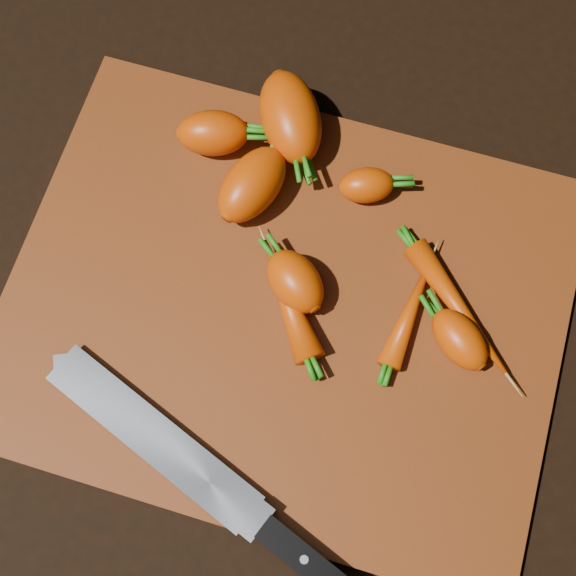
# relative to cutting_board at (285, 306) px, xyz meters

# --- Properties ---
(ground) EXTENTS (2.00, 2.00, 0.01)m
(ground) POSITION_rel_cutting_board_xyz_m (0.00, 0.00, -0.01)
(ground) COLOR black
(cutting_board) EXTENTS (0.50, 0.40, 0.01)m
(cutting_board) POSITION_rel_cutting_board_xyz_m (0.00, 0.00, 0.00)
(cutting_board) COLOR #883A12
(cutting_board) RESTS_ON ground
(carrot_0) EXTENTS (0.08, 0.06, 0.04)m
(carrot_0) POSITION_rel_cutting_board_xyz_m (-0.11, 0.14, 0.03)
(carrot_0) COLOR #C84307
(carrot_0) RESTS_ON cutting_board
(carrot_1) EXTENTS (0.08, 0.07, 0.04)m
(carrot_1) POSITION_rel_cutting_board_xyz_m (0.00, 0.02, 0.03)
(carrot_1) COLOR #C84307
(carrot_1) RESTS_ON cutting_board
(carrot_2) EXTENTS (0.10, 0.11, 0.06)m
(carrot_2) POSITION_rel_cutting_board_xyz_m (-0.05, 0.17, 0.03)
(carrot_2) COLOR #C84307
(carrot_2) RESTS_ON cutting_board
(carrot_3) EXTENTS (0.07, 0.09, 0.05)m
(carrot_3) POSITION_rel_cutting_board_xyz_m (-0.06, 0.09, 0.03)
(carrot_3) COLOR #C84307
(carrot_3) RESTS_ON cutting_board
(carrot_4) EXTENTS (0.06, 0.05, 0.03)m
(carrot_4) POSITION_rel_cutting_board_xyz_m (0.04, 0.13, 0.02)
(carrot_4) COLOR #C84307
(carrot_4) RESTS_ON cutting_board
(carrot_5) EXTENTS (0.07, 0.07, 0.04)m
(carrot_5) POSITION_rel_cutting_board_xyz_m (0.16, 0.01, 0.02)
(carrot_5) COLOR #C84307
(carrot_5) RESTS_ON cutting_board
(carrot_6) EXTENTS (0.03, 0.11, 0.02)m
(carrot_6) POSITION_rel_cutting_board_xyz_m (0.11, 0.02, 0.02)
(carrot_6) COLOR #C84307
(carrot_6) RESTS_ON cutting_board
(carrot_7) EXTENTS (0.12, 0.11, 0.02)m
(carrot_7) POSITION_rel_cutting_board_xyz_m (0.15, 0.04, 0.02)
(carrot_7) COLOR #C84307
(carrot_7) RESTS_ON cutting_board
(carrot_8) EXTENTS (0.09, 0.10, 0.03)m
(carrot_8) POSITION_rel_cutting_board_xyz_m (0.00, -0.00, 0.02)
(carrot_8) COLOR #C84307
(carrot_8) RESTS_ON cutting_board
(knife) EXTENTS (0.33, 0.15, 0.02)m
(knife) POSITION_rel_cutting_board_xyz_m (-0.05, -0.15, 0.01)
(knife) COLOR gray
(knife) RESTS_ON cutting_board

